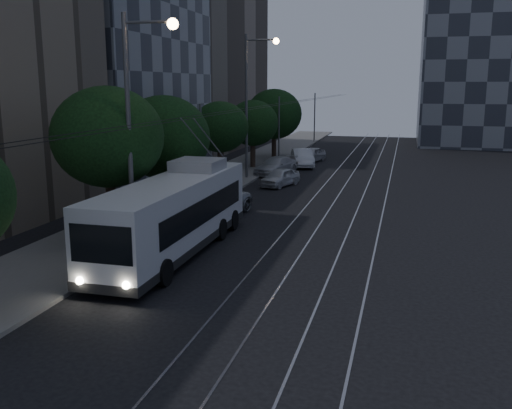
{
  "coord_description": "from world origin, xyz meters",
  "views": [
    {
      "loc": [
        5.82,
        -19.95,
        7.04
      ],
      "look_at": [
        -0.02,
        2.07,
        2.23
      ],
      "focal_mm": 40.0,
      "sensor_mm": 36.0,
      "label": 1
    }
  ],
  "objects_px": {
    "trolleybus": "(175,214)",
    "streetlamp_near": "(137,113)",
    "pickup_silver": "(211,203)",
    "car_white_a": "(280,177)",
    "car_white_c": "(302,158)",
    "car_white_b": "(276,166)",
    "car_white_d": "(311,155)",
    "streetlamp_far": "(252,94)"
  },
  "relations": [
    {
      "from": "car_white_b",
      "to": "car_white_d",
      "type": "relative_size",
      "value": 1.21
    },
    {
      "from": "car_white_a",
      "to": "pickup_silver",
      "type": "bearing_deg",
      "value": -80.7
    },
    {
      "from": "trolleybus",
      "to": "car_white_b",
      "type": "bearing_deg",
      "value": 92.12
    },
    {
      "from": "car_white_b",
      "to": "car_white_c",
      "type": "height_order",
      "value": "car_white_c"
    },
    {
      "from": "streetlamp_far",
      "to": "streetlamp_near",
      "type": "bearing_deg",
      "value": -88.29
    },
    {
      "from": "car_white_b",
      "to": "car_white_c",
      "type": "bearing_deg",
      "value": 90.76
    },
    {
      "from": "trolleybus",
      "to": "pickup_silver",
      "type": "height_order",
      "value": "trolleybus"
    },
    {
      "from": "pickup_silver",
      "to": "car_white_d",
      "type": "bearing_deg",
      "value": 101.8
    },
    {
      "from": "car_white_c",
      "to": "streetlamp_near",
      "type": "xyz_separation_m",
      "value": [
        -1.89,
        -27.38,
        5.15
      ]
    },
    {
      "from": "car_white_b",
      "to": "streetlamp_far",
      "type": "relative_size",
      "value": 0.45
    },
    {
      "from": "pickup_silver",
      "to": "car_white_a",
      "type": "bearing_deg",
      "value": 96.75
    },
    {
      "from": "car_white_b",
      "to": "streetlamp_far",
      "type": "bearing_deg",
      "value": -97.33
    },
    {
      "from": "pickup_silver",
      "to": "car_white_c",
      "type": "distance_m",
      "value": 20.14
    },
    {
      "from": "car_white_d",
      "to": "car_white_b",
      "type": "bearing_deg",
      "value": -84.7
    },
    {
      "from": "car_white_a",
      "to": "car_white_c",
      "type": "distance_m",
      "value": 9.91
    },
    {
      "from": "pickup_silver",
      "to": "car_white_d",
      "type": "height_order",
      "value": "pickup_silver"
    },
    {
      "from": "car_white_b",
      "to": "trolleybus",
      "type": "bearing_deg",
      "value": -72.47
    },
    {
      "from": "car_white_c",
      "to": "streetlamp_far",
      "type": "height_order",
      "value": "streetlamp_far"
    },
    {
      "from": "car_white_a",
      "to": "streetlamp_far",
      "type": "xyz_separation_m",
      "value": [
        -2.68,
        2.29,
        5.71
      ]
    },
    {
      "from": "pickup_silver",
      "to": "car_white_d",
      "type": "distance_m",
      "value": 23.6
    },
    {
      "from": "car_white_a",
      "to": "car_white_b",
      "type": "xyz_separation_m",
      "value": [
        -1.49,
        5.09,
        0.05
      ]
    },
    {
      "from": "car_white_b",
      "to": "car_white_d",
      "type": "bearing_deg",
      "value": 95.51
    },
    {
      "from": "streetlamp_far",
      "to": "pickup_silver",
      "type": "bearing_deg",
      "value": -85.05
    },
    {
      "from": "pickup_silver",
      "to": "streetlamp_far",
      "type": "xyz_separation_m",
      "value": [
        -1.08,
        12.46,
        5.61
      ]
    },
    {
      "from": "streetlamp_near",
      "to": "car_white_c",
      "type": "bearing_deg",
      "value": 86.06
    },
    {
      "from": "car_white_b",
      "to": "car_white_c",
      "type": "distance_m",
      "value": 4.98
    },
    {
      "from": "car_white_c",
      "to": "car_white_d",
      "type": "distance_m",
      "value": 3.47
    },
    {
      "from": "pickup_silver",
      "to": "streetlamp_near",
      "type": "bearing_deg",
      "value": -78.15
    },
    {
      "from": "streetlamp_far",
      "to": "car_white_c",
      "type": "bearing_deg",
      "value": 72.01
    },
    {
      "from": "car_white_b",
      "to": "car_white_c",
      "type": "xyz_separation_m",
      "value": [
        1.28,
        4.82,
        0.08
      ]
    },
    {
      "from": "car_white_b",
      "to": "car_white_d",
      "type": "xyz_separation_m",
      "value": [
        1.49,
        8.28,
        -0.02
      ]
    },
    {
      "from": "trolleybus",
      "to": "car_white_c",
      "type": "bearing_deg",
      "value": 89.06
    },
    {
      "from": "car_white_b",
      "to": "streetlamp_near",
      "type": "bearing_deg",
      "value": -75.85
    },
    {
      "from": "car_white_c",
      "to": "streetlamp_far",
      "type": "distance_m",
      "value": 9.77
    },
    {
      "from": "car_white_d",
      "to": "streetlamp_near",
      "type": "distance_m",
      "value": 31.36
    },
    {
      "from": "car_white_c",
      "to": "pickup_silver",
      "type": "bearing_deg",
      "value": -110.97
    },
    {
      "from": "trolleybus",
      "to": "car_white_c",
      "type": "distance_m",
      "value": 26.93
    },
    {
      "from": "trolleybus",
      "to": "streetlamp_near",
      "type": "bearing_deg",
      "value": -159.96
    },
    {
      "from": "car_white_a",
      "to": "car_white_c",
      "type": "relative_size",
      "value": 0.8
    },
    {
      "from": "trolleybus",
      "to": "car_white_d",
      "type": "distance_m",
      "value": 30.4
    },
    {
      "from": "pickup_silver",
      "to": "car_white_c",
      "type": "xyz_separation_m",
      "value": [
        1.4,
        20.09,
        0.03
      ]
    },
    {
      "from": "car_white_d",
      "to": "streetlamp_far",
      "type": "xyz_separation_m",
      "value": [
        -2.68,
        -11.09,
        5.68
      ]
    }
  ]
}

